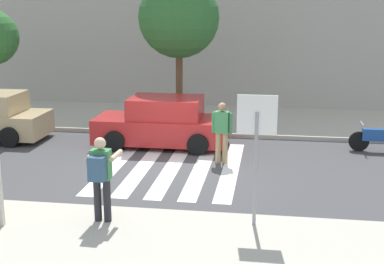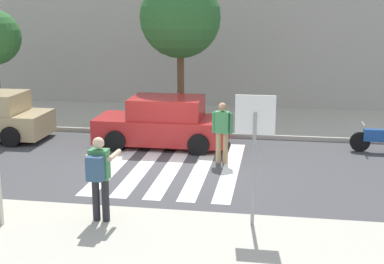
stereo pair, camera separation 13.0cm
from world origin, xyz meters
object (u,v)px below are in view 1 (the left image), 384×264
object	(u,v)px
stop_sign	(257,131)
street_tree_center	(179,18)
pedestrian_crossing	(222,129)
photographer_with_backpack	(101,172)
parked_car_red	(163,123)
motorcycle	(379,138)

from	to	relation	value
stop_sign	street_tree_center	bearing A→B (deg)	109.55
pedestrian_crossing	photographer_with_backpack	bearing A→B (deg)	-112.13
photographer_with_backpack	street_tree_center	xyz separation A→B (m)	(0.07, 8.59, 2.71)
photographer_with_backpack	parked_car_red	bearing A→B (deg)	90.59
photographer_with_backpack	parked_car_red	size ratio (longest dim) A/B	0.42
stop_sign	parked_car_red	size ratio (longest dim) A/B	0.63
photographer_with_backpack	pedestrian_crossing	xyz separation A→B (m)	(1.93, 4.75, -0.19)
parked_car_red	motorcycle	distance (m)	6.58
parked_car_red	stop_sign	bearing A→B (deg)	-62.89
parked_car_red	street_tree_center	bearing A→B (deg)	86.74
stop_sign	parked_car_red	xyz separation A→B (m)	(-3.07, 5.99, -1.30)
stop_sign	parked_car_red	bearing A→B (deg)	117.11
motorcycle	street_tree_center	world-z (taller)	street_tree_center
stop_sign	street_tree_center	size ratio (longest dim) A/B	0.50
photographer_with_backpack	parked_car_red	xyz separation A→B (m)	(-0.06, 6.31, -0.44)
pedestrian_crossing	motorcycle	world-z (taller)	pedestrian_crossing
stop_sign	photographer_with_backpack	size ratio (longest dim) A/B	1.50
motorcycle	parked_car_red	bearing A→B (deg)	-177.38
stop_sign	street_tree_center	world-z (taller)	street_tree_center
photographer_with_backpack	motorcycle	distance (m)	9.30
pedestrian_crossing	motorcycle	distance (m)	4.96
stop_sign	motorcycle	bearing A→B (deg)	60.92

